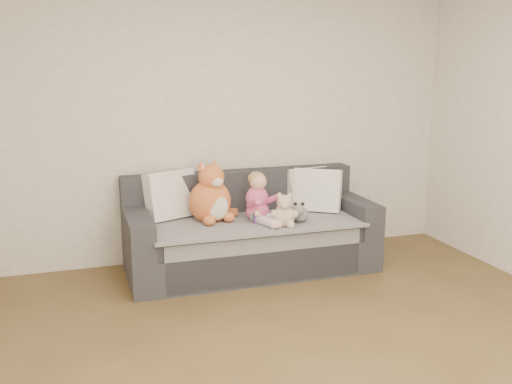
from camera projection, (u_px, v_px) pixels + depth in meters
room_shell at (316, 153)px, 3.40m from camera, size 5.00×5.00×5.00m
sofa at (250, 235)px, 5.16m from camera, size 2.20×0.94×0.85m
cushion_left at (171, 195)px, 5.08m from camera, size 0.51×0.37×0.44m
cushion_right_back at (306, 187)px, 5.50m from camera, size 0.44×0.26×0.39m
cushion_right_front at (317, 190)px, 5.33m from camera, size 0.47×0.41×0.41m
toddler at (260, 200)px, 4.98m from camera, size 0.33×0.45×0.44m
plush_cat at (211, 198)px, 4.99m from camera, size 0.46×0.44×0.57m
teddy_bear at (285, 213)px, 4.83m from camera, size 0.23×0.19×0.30m
plush_cow at (299, 213)px, 4.98m from camera, size 0.16×0.23×0.19m
sippy_cup at (257, 216)px, 4.96m from camera, size 0.10×0.07×0.11m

